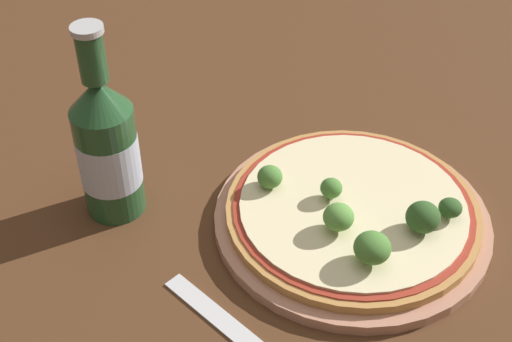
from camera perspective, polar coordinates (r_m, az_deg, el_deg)
ground_plane at (r=0.74m, az=5.49°, el=-3.91°), size 3.00×3.00×0.00m
plate at (r=0.73m, az=7.64°, el=-3.87°), size 0.28×0.28×0.01m
pizza at (r=0.72m, az=7.74°, el=-3.06°), size 0.26×0.26×0.01m
broccoli_floret_0 at (r=0.72m, az=15.28°, el=-2.87°), size 0.02×0.02×0.02m
broccoli_floret_1 at (r=0.69m, az=13.21°, el=-3.63°), size 0.03×0.03×0.03m
broccoli_floret_2 at (r=0.65m, az=9.28°, el=-6.09°), size 0.03×0.03×0.03m
broccoli_floret_3 at (r=0.72m, az=5.79°, el=-1.23°), size 0.02×0.02×0.02m
broccoli_floret_4 at (r=0.72m, az=1.12°, el=-0.47°), size 0.03×0.03×0.02m
broccoli_floret_5 at (r=0.68m, az=6.62°, el=-3.69°), size 0.03×0.03×0.03m
beer_bottle at (r=0.71m, az=-11.83°, el=1.93°), size 0.06×0.06×0.21m
fork at (r=0.64m, az=-1.58°, el=-12.72°), size 0.02×0.17×0.00m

